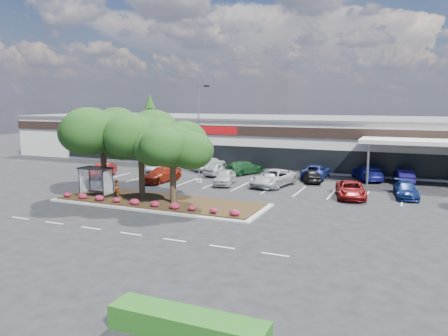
% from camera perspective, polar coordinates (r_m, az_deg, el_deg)
% --- Properties ---
extents(ground, '(160.00, 160.00, 0.00)m').
position_cam_1_polar(ground, '(32.45, -9.14, -6.40)').
color(ground, black).
rests_on(ground, ground).
extents(retail_store, '(80.40, 25.20, 6.25)m').
position_cam_1_polar(retail_store, '(62.80, 7.73, 3.81)').
color(retail_store, beige).
rests_on(retail_store, ground).
extents(landscape_island, '(18.00, 6.00, 0.26)m').
position_cam_1_polar(landscape_island, '(36.74, -8.42, -4.40)').
color(landscape_island, '#A2A29D').
rests_on(landscape_island, ground).
extents(lane_markings, '(33.12, 20.06, 0.01)m').
position_cam_1_polar(lane_markings, '(41.42, -1.53, -2.99)').
color(lane_markings, silver).
rests_on(lane_markings, ground).
extents(shrub_row, '(17.00, 0.80, 0.50)m').
position_cam_1_polar(shrub_row, '(34.93, -10.25, -4.48)').
color(shrub_row, maroon).
rests_on(shrub_row, landscape_island).
extents(bus_shelter, '(2.75, 1.55, 2.59)m').
position_cam_1_polar(bus_shelter, '(38.66, -16.26, -0.71)').
color(bus_shelter, black).
rests_on(bus_shelter, landscape_island).
extents(island_tree_west, '(7.20, 7.20, 7.89)m').
position_cam_1_polar(island_tree_west, '(39.92, -15.52, 2.36)').
color(island_tree_west, '#123810').
rests_on(island_tree_west, landscape_island).
extents(island_tree_mid, '(6.60, 6.60, 7.32)m').
position_cam_1_polar(island_tree_mid, '(38.43, -10.77, 1.86)').
color(island_tree_mid, '#123810').
rests_on(island_tree_mid, landscape_island).
extents(island_tree_east, '(5.80, 5.80, 6.50)m').
position_cam_1_polar(island_tree_east, '(35.10, -6.72, 0.65)').
color(island_tree_east, '#123810').
rests_on(island_tree_east, landscape_island).
extents(hedge_south_east, '(6.00, 1.30, 0.90)m').
position_cam_1_polar(hedge_south_east, '(16.63, -4.83, -19.79)').
color(hedge_south_east, '#0E4411').
rests_on(hedge_south_east, ground).
extents(conifer_north_west, '(4.40, 4.40, 10.00)m').
position_cam_1_polar(conifer_north_west, '(86.33, -9.62, 6.30)').
color(conifer_north_west, '#123810').
rests_on(conifer_north_west, ground).
extents(person_waiting, '(0.65, 0.53, 1.53)m').
position_cam_1_polar(person_waiting, '(38.29, -13.80, -2.65)').
color(person_waiting, '#594C47').
rests_on(person_waiting, landscape_island).
extents(light_pole, '(1.38, 0.87, 10.13)m').
position_cam_1_polar(light_pole, '(44.84, -3.24, 3.69)').
color(light_pole, '#A2A29D').
rests_on(light_pole, ground).
extents(car_0, '(2.94, 4.87, 1.51)m').
position_cam_1_polar(car_0, '(50.76, -15.47, -0.28)').
color(car_0, maroon).
rests_on(car_0, ground).
extents(car_1, '(2.85, 5.48, 1.52)m').
position_cam_1_polar(car_1, '(46.50, -8.19, -0.85)').
color(car_1, maroon).
rests_on(car_1, ground).
extents(car_3, '(2.68, 4.76, 1.53)m').
position_cam_1_polar(car_3, '(44.44, 0.11, -1.19)').
color(car_3, '#B5B5B5').
rests_on(car_3, ground).
extents(car_4, '(3.96, 6.41, 1.66)m').
position_cam_1_polar(car_4, '(43.85, 6.44, -1.30)').
color(car_4, '#B7B7B7').
rests_on(car_4, ground).
extents(car_5, '(3.20, 4.55, 1.44)m').
position_cam_1_polar(car_5, '(43.48, 5.94, -1.52)').
color(car_5, '#ADB4BB').
rests_on(car_5, ground).
extents(car_6, '(3.44, 5.56, 1.44)m').
position_cam_1_polar(car_6, '(39.92, 16.22, -2.74)').
color(car_6, maroon).
rests_on(car_6, ground).
extents(car_7, '(2.47, 4.87, 1.35)m').
position_cam_1_polar(car_7, '(41.61, 22.70, -2.67)').
color(car_7, navy).
rests_on(car_7, ground).
extents(car_9, '(3.34, 4.95, 1.54)m').
position_cam_1_polar(car_9, '(53.90, -8.80, 0.45)').
color(car_9, '#9B9DA6').
rests_on(car_9, ground).
extents(car_10, '(2.49, 5.13, 1.62)m').
position_cam_1_polar(car_10, '(53.58, -1.94, 0.54)').
color(car_10, silver).
rests_on(car_10, ground).
extents(car_11, '(2.74, 4.80, 1.54)m').
position_cam_1_polar(car_11, '(49.96, -0.60, -0.09)').
color(car_11, '#A3A8AF').
rests_on(car_11, ground).
extents(car_12, '(4.15, 5.70, 1.53)m').
position_cam_1_polar(car_12, '(50.91, 2.69, 0.06)').
color(car_12, '#1C4B24').
rests_on(car_12, ground).
extents(car_13, '(2.54, 5.42, 1.50)m').
position_cam_1_polar(car_13, '(49.30, 11.94, -0.42)').
color(car_13, navy).
rests_on(car_13, ground).
extents(car_14, '(3.17, 4.37, 1.38)m').
position_cam_1_polar(car_14, '(46.65, 11.27, -0.98)').
color(car_14, black).
rests_on(car_14, ground).
extents(car_15, '(4.30, 6.11, 1.64)m').
position_cam_1_polar(car_15, '(49.54, 18.18, -0.54)').
color(car_15, navy).
rests_on(car_15, ground).
extents(car_16, '(2.35, 4.61, 1.45)m').
position_cam_1_polar(car_16, '(48.91, 22.42, -0.99)').
color(car_16, '#160F55').
rests_on(car_16, ground).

